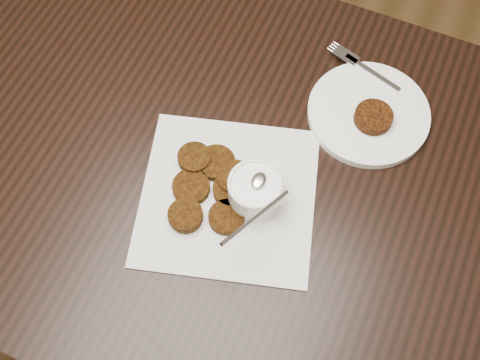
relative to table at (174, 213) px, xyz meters
name	(u,v)px	position (x,y,z in m)	size (l,w,h in m)	color
floor	(183,310)	(0.06, -0.14, -0.38)	(4.00, 4.00, 0.00)	brown
table	(174,213)	(0.00, 0.00, 0.00)	(1.36, 0.88, 0.75)	black
napkin	(228,196)	(0.18, -0.06, 0.38)	(0.30, 0.30, 0.00)	white
sauce_ramekin	(255,182)	(0.22, -0.05, 0.44)	(0.12, 0.12, 0.13)	white
patty_cluster	(213,182)	(0.15, -0.05, 0.39)	(0.22, 0.22, 0.02)	#633A0D
plate_with_patty	(369,111)	(0.35, 0.19, 0.39)	(0.22, 0.22, 0.03)	white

